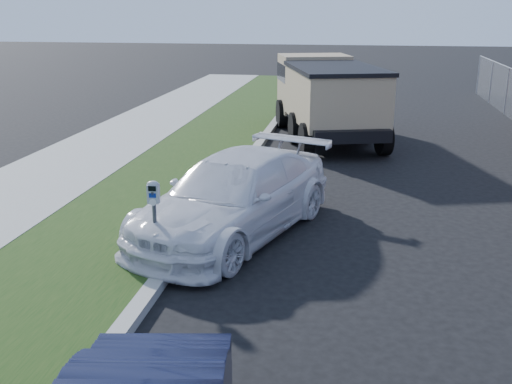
# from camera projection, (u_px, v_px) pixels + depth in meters

# --- Properties ---
(ground) EXTENTS (120.00, 120.00, 0.00)m
(ground) POSITION_uv_depth(u_px,v_px,m) (333.00, 275.00, 9.44)
(ground) COLOR black
(ground) RESTS_ON ground
(streetside) EXTENTS (6.12, 50.00, 0.15)m
(streetside) POSITION_uv_depth(u_px,v_px,m) (63.00, 211.00, 12.18)
(streetside) COLOR gray
(streetside) RESTS_ON ground
(parking_meter) EXTENTS (0.20, 0.14, 1.38)m
(parking_meter) POSITION_uv_depth(u_px,v_px,m) (154.00, 204.00, 9.26)
(parking_meter) COLOR #3F4247
(parking_meter) RESTS_ON ground
(white_wagon) EXTENTS (3.65, 5.45, 1.47)m
(white_wagon) POSITION_uv_depth(u_px,v_px,m) (236.00, 195.00, 11.02)
(white_wagon) COLOR white
(white_wagon) RESTS_ON ground
(dump_truck) EXTENTS (4.00, 6.70, 2.47)m
(dump_truck) POSITION_uv_depth(u_px,v_px,m) (326.00, 94.00, 19.00)
(dump_truck) COLOR black
(dump_truck) RESTS_ON ground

